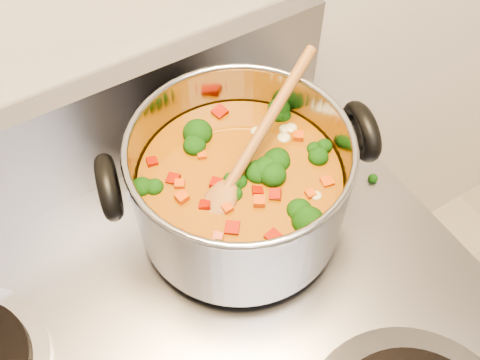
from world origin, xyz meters
The scene contains 3 objects.
stockpot centered at (0.14, 1.32, 1.00)m, with size 0.32×0.25×0.15m.
wooden_spoon centered at (0.14, 1.32, 1.04)m, with size 0.22×0.13×0.10m.
cooktop_crumbs centered at (0.18, 1.28, 0.92)m, with size 0.33×0.06×0.01m.
Camera 1 is at (-0.05, 1.01, 1.51)m, focal length 40.00 mm.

